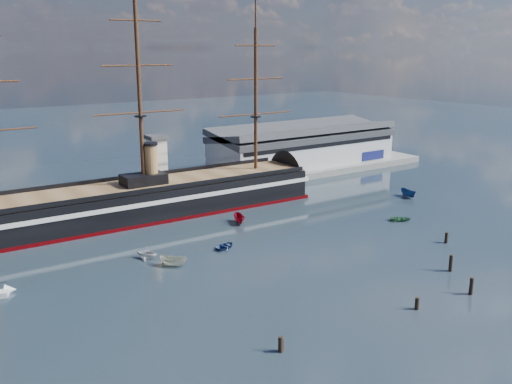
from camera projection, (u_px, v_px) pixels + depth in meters
ground at (213, 233)px, 123.46m from camera, size 600.00×600.00×0.00m
quay at (177, 193)px, 157.65m from camera, size 180.00×18.00×2.00m
warehouse at (303, 146)px, 185.42m from camera, size 63.00×21.00×11.60m
quay_tower at (157, 163)px, 149.00m from camera, size 5.00×5.00×15.00m
warship at (130, 202)px, 132.62m from camera, size 113.03×17.95×53.94m
motorboat_a at (174, 266)px, 104.48m from camera, size 6.38×5.60×2.50m
motorboat_b at (225, 248)px, 113.93m from camera, size 2.19×3.26×1.41m
motorboat_c at (239, 223)px, 130.10m from camera, size 6.84×4.50×2.57m
motorboat_d at (147, 259)px, 108.28m from camera, size 7.14×6.47×2.48m
motorboat_e at (400, 221)px, 131.95m from camera, size 2.83×3.12×1.41m
motorboat_f at (408, 197)px, 152.92m from camera, size 6.99×3.69×2.66m
piling_near_left at (280, 352)px, 75.08m from camera, size 0.64×0.64×2.90m
piling_near_mid at (416, 309)px, 87.30m from camera, size 0.64×0.64×2.63m
piling_near_right at (450, 271)px, 102.22m from camera, size 0.64×0.64×3.77m
piling_far_right at (446, 243)px, 116.98m from camera, size 0.64×0.64×2.99m
piling_extra at (470, 294)px, 92.56m from camera, size 0.64×0.64×3.60m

